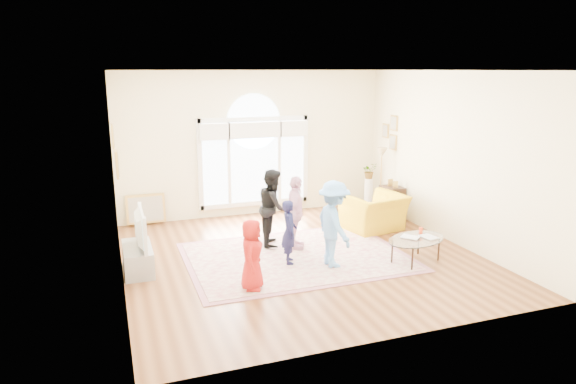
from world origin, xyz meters
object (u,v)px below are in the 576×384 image
object	(u,v)px
area_rug	(296,257)
television	(136,229)
tv_console	(138,259)
coffee_table	(416,240)
armchair	(374,212)

from	to	relation	value
area_rug	television	distance (m)	2.75
television	area_rug	bearing A→B (deg)	-6.08
tv_console	television	bearing A→B (deg)	-0.00
tv_console	television	xyz separation A→B (m)	(0.01, -0.00, 0.51)
tv_console	coffee_table	size ratio (longest dim) A/B	0.75
tv_console	armchair	size ratio (longest dim) A/B	0.88
coffee_table	television	bearing A→B (deg)	145.29
tv_console	area_rug	bearing A→B (deg)	-6.06
tv_console	television	world-z (taller)	television
television	coffee_table	bearing A→B (deg)	-14.72
area_rug	armchair	xyz separation A→B (m)	(2.06, 0.96, 0.36)
area_rug	coffee_table	size ratio (longest dim) A/B	2.70
armchair	tv_console	bearing A→B (deg)	-3.35
area_rug	tv_console	bearing A→B (deg)	173.94
area_rug	tv_console	world-z (taller)	tv_console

